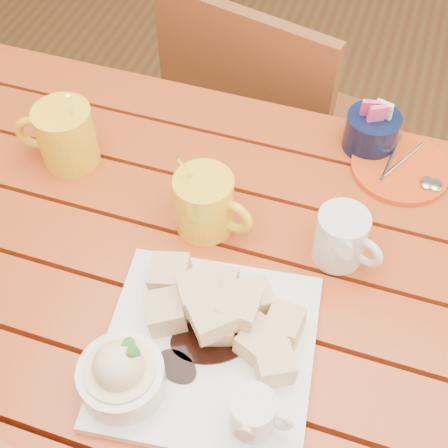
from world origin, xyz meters
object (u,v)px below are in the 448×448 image
(table, at_px, (218,315))
(orange_saucer, at_px, (401,168))
(chair_far, at_px, (263,129))
(coffee_mug_right, at_px, (206,203))
(dessert_plate, at_px, (193,349))
(coffee_mug_left, at_px, (65,135))

(table, xyz_separation_m, orange_saucer, (0.22, 0.30, 0.11))
(table, bearing_deg, chair_far, 98.84)
(coffee_mug_right, height_order, chair_far, coffee_mug_right)
(coffee_mug_right, height_order, orange_saucer, coffee_mug_right)
(orange_saucer, xyz_separation_m, chair_far, (-0.32, 0.31, -0.28))
(coffee_mug_right, xyz_separation_m, chair_far, (-0.05, 0.52, -0.32))
(table, xyz_separation_m, chair_far, (-0.09, 0.61, -0.17))
(dessert_plate, xyz_separation_m, chair_far, (-0.11, 0.75, -0.31))
(table, bearing_deg, dessert_plate, -84.32)
(coffee_mug_right, bearing_deg, coffee_mug_left, 179.11)
(table, xyz_separation_m, coffee_mug_right, (-0.05, 0.09, 0.16))
(coffee_mug_left, relative_size, chair_far, 0.19)
(coffee_mug_right, bearing_deg, chair_far, 107.49)
(chair_far, bearing_deg, orange_saucer, 149.01)
(dessert_plate, bearing_deg, coffee_mug_left, 139.03)
(dessert_plate, height_order, coffee_mug_left, coffee_mug_left)
(coffee_mug_right, distance_m, orange_saucer, 0.35)
(table, bearing_deg, coffee_mug_right, 118.47)
(dessert_plate, height_order, orange_saucer, dessert_plate)
(table, height_order, coffee_mug_left, coffee_mug_left)
(dessert_plate, xyz_separation_m, orange_saucer, (0.21, 0.43, -0.03))
(table, relative_size, dessert_plate, 3.89)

